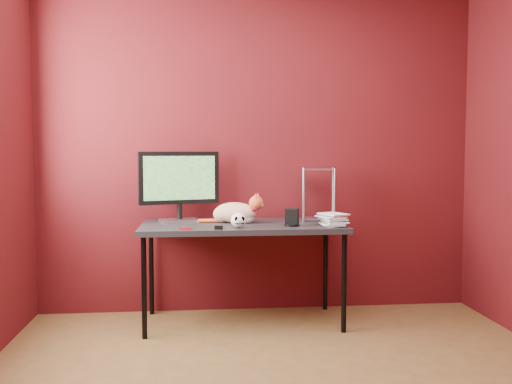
{
  "coord_description": "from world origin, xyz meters",
  "views": [
    {
      "loc": [
        -0.47,
        -2.83,
        1.28
      ],
      "look_at": [
        -0.07,
        1.15,
        1.0
      ],
      "focal_mm": 40.0,
      "sensor_mm": 36.0,
      "label": 1
    }
  ],
  "objects": [
    {
      "name": "desk",
      "position": [
        -0.15,
        1.37,
        0.7
      ],
      "size": [
        1.5,
        0.7,
        0.75
      ],
      "color": "black",
      "rests_on": "ground"
    },
    {
      "name": "washer",
      "position": [
        -0.31,
        1.17,
        0.75
      ],
      "size": [
        0.04,
        0.04,
        0.0
      ],
      "primitive_type": "cylinder",
      "color": "#BAB9BF",
      "rests_on": "desk"
    },
    {
      "name": "speaker",
      "position": [
        0.2,
        1.2,
        0.81
      ],
      "size": [
        0.11,
        0.11,
        0.13
      ],
      "rotation": [
        0.0,
        0.0,
        -0.31
      ],
      "color": "black",
      "rests_on": "desk"
    },
    {
      "name": "room",
      "position": [
        0.0,
        0.0,
        1.45
      ],
      "size": [
        3.52,
        3.52,
        2.61
      ],
      "color": "brown",
      "rests_on": "ground"
    },
    {
      "name": "wire_rack",
      "position": [
        0.46,
        1.55,
        0.95
      ],
      "size": [
        0.26,
        0.23,
        0.41
      ],
      "rotation": [
        0.0,
        0.0,
        -0.16
      ],
      "color": "#BAB9BF",
      "rests_on": "desk"
    },
    {
      "name": "monitor",
      "position": [
        -0.62,
        1.53,
        1.05
      ],
      "size": [
        0.61,
        0.27,
        0.54
      ],
      "rotation": [
        0.0,
        0.0,
        0.29
      ],
      "color": "#BAB9BF",
      "rests_on": "desk"
    },
    {
      "name": "skull_mug",
      "position": [
        -0.19,
        1.14,
        0.81
      ],
      "size": [
        0.11,
        0.11,
        0.11
      ],
      "rotation": [
        0.0,
        0.0,
        0.08
      ],
      "color": "white",
      "rests_on": "desk"
    },
    {
      "name": "black_gadget",
      "position": [
        -0.34,
        1.08,
        0.76
      ],
      "size": [
        0.06,
        0.04,
        0.03
      ],
      "primitive_type": "cube",
      "rotation": [
        0.0,
        0.0,
        -0.18
      ],
      "color": "black",
      "rests_on": "desk"
    },
    {
      "name": "cat",
      "position": [
        -0.2,
        1.44,
        0.83
      ],
      "size": [
        0.48,
        0.29,
        0.23
      ],
      "rotation": [
        0.0,
        0.0,
        -0.41
      ],
      "color": "#D05F2C",
      "rests_on": "desk"
    },
    {
      "name": "pocket_knife",
      "position": [
        -0.56,
        1.08,
        0.76
      ],
      "size": [
        0.08,
        0.04,
        0.02
      ],
      "primitive_type": "cube",
      "rotation": [
        0.0,
        0.0,
        -0.16
      ],
      "color": "#A60C12",
      "rests_on": "desk"
    },
    {
      "name": "book_stack",
      "position": [
        0.42,
        1.19,
        1.26
      ],
      "size": [
        0.22,
        0.25,
        1.03
      ],
      "rotation": [
        0.0,
        0.0,
        0.22
      ],
      "color": "beige",
      "rests_on": "desk"
    }
  ]
}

